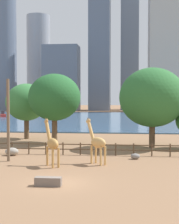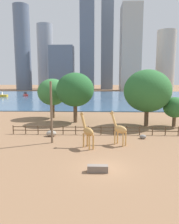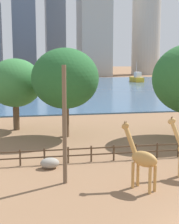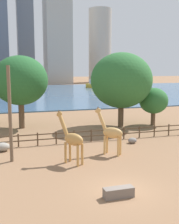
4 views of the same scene
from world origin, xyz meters
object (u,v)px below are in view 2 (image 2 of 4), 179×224
object	(u,v)px
boat_ferry	(2,95)
boat_tug	(26,95)
tree_center_broad	(75,90)
tree_left_large	(175,107)
tree_right_tall	(52,92)
utility_pole	(51,113)
boulder_by_pole	(143,137)
feeding_trough	(98,169)
boat_sailboat	(152,92)
giraffe_tall	(88,131)
boulder_near_fence	(51,133)
tree_left_small	(147,91)
giraffe_companion	(119,129)

from	to	relation	value
boat_ferry	boat_tug	distance (m)	10.25
boat_tug	tree_center_broad	bearing A→B (deg)	-1.31
tree_left_large	tree_right_tall	size ratio (longest dim) A/B	0.62
utility_pole	tree_right_tall	world-z (taller)	tree_right_tall
tree_left_large	boulder_by_pole	bearing A→B (deg)	-130.71
feeding_trough	boat_sailboat	xyz separation A→B (m)	(28.15, 95.15, 1.00)
giraffe_tall	tree_right_tall	world-z (taller)	tree_right_tall
tree_left_large	boat_sailboat	bearing A→B (deg)	78.76
boulder_near_fence	boat_sailboat	distance (m)	90.27
tree_left_large	utility_pole	bearing A→B (deg)	-151.17
tree_left_large	tree_right_tall	distance (m)	23.57
giraffe_tall	boat_sailboat	bearing A→B (deg)	-52.17
feeding_trough	boat_sailboat	size ratio (longest dim) A/B	0.24
tree_left_small	boat_ferry	distance (m)	77.10
tree_center_broad	boat_tug	size ratio (longest dim) A/B	2.07
tree_center_broad	boat_sailboat	xyz separation A→B (m)	(32.30, 73.26, -4.75)
utility_pole	tree_left_large	distance (m)	21.46
boulder_near_fence	giraffe_companion	bearing A→B (deg)	-22.25
giraffe_companion	boulder_by_pole	size ratio (longest dim) A/B	4.62
giraffe_tall	tree_left_small	size ratio (longest dim) A/B	0.44
giraffe_tall	tree_left_small	distance (m)	16.22
boulder_by_pole	utility_pole	bearing A→B (deg)	-168.79
giraffe_tall	boulder_by_pole	world-z (taller)	giraffe_tall
tree_left_large	giraffe_companion	bearing A→B (deg)	-133.58
utility_pole	tree_right_tall	size ratio (longest dim) A/B	0.96
boulder_by_pole	boat_tug	world-z (taller)	boat_tug
boat_tug	tree_right_tall	bearing A→B (deg)	-3.84
tree_left_small	boat_tug	bearing A→B (deg)	123.79
giraffe_tall	tree_center_broad	distance (m)	16.03
feeding_trough	tree_left_large	size ratio (longest dim) A/B	0.36
giraffe_companion	feeding_trough	size ratio (longest dim) A/B	2.33
tree_left_large	tree_center_broad	distance (m)	17.63
tree_left_small	boat_ferry	bearing A→B (deg)	131.34
boat_ferry	boat_sailboat	xyz separation A→B (m)	(70.61, 18.25, 0.38)
boulder_by_pole	tree_right_tall	xyz separation A→B (m)	(-15.41, 15.39, 5.06)
giraffe_companion	boat_sailboat	xyz separation A→B (m)	(25.50, 87.10, -0.67)
giraffe_tall	boat_tug	distance (m)	81.03
giraffe_tall	boat_ferry	size ratio (longest dim) A/B	0.87
boulder_near_fence	tree_right_tall	size ratio (longest dim) A/B	0.18
feeding_trough	tree_left_small	size ratio (longest dim) A/B	0.19
tree_left_large	tree_center_broad	bearing A→B (deg)	170.24
utility_pole	boulder_near_fence	xyz separation A→B (m)	(-0.78, 3.22, -3.47)
feeding_trough	boat_tug	size ratio (longest dim) A/B	0.41
giraffe_companion	boulder_near_fence	distance (m)	10.07
tree_left_large	tree_left_small	size ratio (longest dim) A/B	0.52
tree_left_small	tree_right_tall	bearing A→B (deg)	157.76
boulder_near_fence	tree_right_tall	xyz separation A→B (m)	(-2.71, 14.53, 4.94)
boulder_by_pole	feeding_trough	size ratio (longest dim) A/B	0.50
feeding_trough	boat_tug	bearing A→B (deg)	112.20
tree_left_large	tree_right_tall	xyz separation A→B (m)	(-22.28, 7.41, 2.08)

